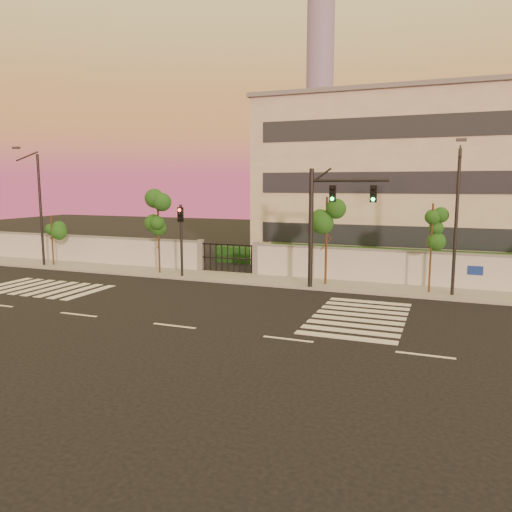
% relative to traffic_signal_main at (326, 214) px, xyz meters
% --- Properties ---
extents(ground, '(120.00, 120.00, 0.00)m').
position_rel_traffic_signal_main_xyz_m(ground, '(-4.21, -9.25, -4.27)').
color(ground, black).
rests_on(ground, ground).
extents(sidewalk, '(60.00, 3.00, 0.15)m').
position_rel_traffic_signal_main_xyz_m(sidewalk, '(-4.21, 1.25, -4.19)').
color(sidewalk, gray).
rests_on(sidewalk, ground).
extents(perimeter_wall, '(60.00, 0.36, 2.20)m').
position_rel_traffic_signal_main_xyz_m(perimeter_wall, '(-4.10, 2.75, -3.20)').
color(perimeter_wall, '#BABDC2').
rests_on(perimeter_wall, ground).
extents(hedge_row, '(41.00, 4.25, 1.80)m').
position_rel_traffic_signal_main_xyz_m(hedge_row, '(-3.04, 5.48, -3.45)').
color(hedge_row, '#123810').
rests_on(hedge_row, ground).
extents(institutional_building, '(24.40, 12.40, 12.25)m').
position_rel_traffic_signal_main_xyz_m(institutional_building, '(4.79, 12.73, 1.89)').
color(institutional_building, '#B5AC99').
rests_on(institutional_building, ground).
extents(distant_skyscraper, '(16.00, 16.00, 118.00)m').
position_rel_traffic_signal_main_xyz_m(distant_skyscraper, '(-69.21, 270.75, 57.72)').
color(distant_skyscraper, slate).
rests_on(distant_skyscraper, ground).
extents(road_markings, '(57.00, 7.62, 0.02)m').
position_rel_traffic_signal_main_xyz_m(road_markings, '(-5.79, -5.50, -4.26)').
color(road_markings, silver).
rests_on(road_markings, ground).
extents(street_tree_b, '(1.40, 1.11, 3.67)m').
position_rel_traffic_signal_main_xyz_m(street_tree_b, '(-20.05, 0.81, -1.56)').
color(street_tree_b, '#382314').
rests_on(street_tree_b, ground).
extents(street_tree_c, '(1.60, 1.27, 5.27)m').
position_rel_traffic_signal_main_xyz_m(street_tree_c, '(-11.21, 0.83, -0.39)').
color(street_tree_c, '#382314').
rests_on(street_tree_c, ground).
extents(street_tree_d, '(1.64, 1.30, 5.19)m').
position_rel_traffic_signal_main_xyz_m(street_tree_d, '(-0.19, 1.08, -0.45)').
color(street_tree_d, '#382314').
rests_on(street_tree_d, ground).
extents(street_tree_e, '(1.35, 1.07, 4.90)m').
position_rel_traffic_signal_main_xyz_m(street_tree_e, '(5.51, 0.91, -0.66)').
color(street_tree_e, '#382314').
rests_on(street_tree_e, ground).
extents(traffic_signal_main, '(4.27, 0.40, 6.75)m').
position_rel_traffic_signal_main_xyz_m(traffic_signal_main, '(0.00, 0.00, 0.00)').
color(traffic_signal_main, black).
rests_on(traffic_signal_main, ground).
extents(traffic_signal_secondary, '(0.36, 0.35, 4.65)m').
position_rel_traffic_signal_main_xyz_m(traffic_signal_secondary, '(-9.27, 0.29, -1.32)').
color(traffic_signal_secondary, black).
rests_on(traffic_signal_secondary, ground).
extents(streetlight_west, '(0.50, 2.01, 8.35)m').
position_rel_traffic_signal_main_xyz_m(streetlight_west, '(-20.67, 0.32, 0.25)').
color(streetlight_west, black).
rests_on(streetlight_west, ground).
extents(streetlight_east, '(0.48, 1.93, 8.03)m').
position_rel_traffic_signal_main_xyz_m(streetlight_east, '(6.65, 0.48, 0.07)').
color(streetlight_east, black).
rests_on(streetlight_east, ground).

